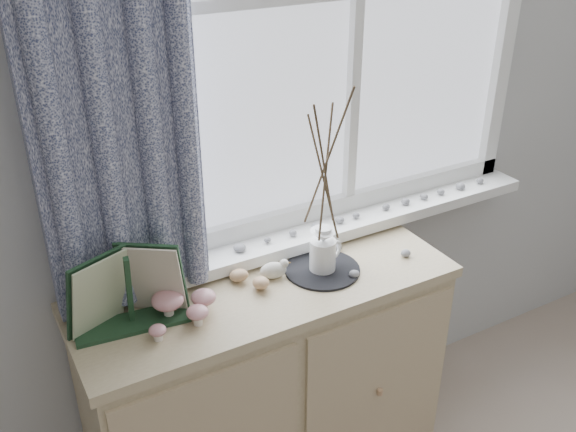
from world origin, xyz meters
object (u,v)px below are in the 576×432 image
object	(u,v)px
botanical_book	(131,293)
twig_pitcher	(325,166)
sideboard	(269,389)
toadstool_cluster	(181,305)

from	to	relation	value
botanical_book	twig_pitcher	bearing A→B (deg)	7.30
sideboard	botanical_book	bearing A→B (deg)	-177.21
botanical_book	twig_pitcher	world-z (taller)	twig_pitcher
botanical_book	toadstool_cluster	size ratio (longest dim) A/B	1.66
botanical_book	twig_pitcher	distance (m)	0.66
twig_pitcher	botanical_book	bearing A→B (deg)	157.73
sideboard	botanical_book	size ratio (longest dim) A/B	3.27
botanical_book	toadstool_cluster	xyz separation A→B (m)	(0.13, -0.01, -0.08)
sideboard	twig_pitcher	xyz separation A→B (m)	(0.19, -0.01, 0.79)
toadstool_cluster	sideboard	bearing A→B (deg)	6.14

